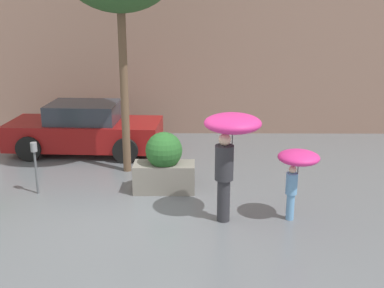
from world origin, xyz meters
TOP-DOWN VIEW (x-y plane):
  - ground_plane at (0.00, 0.00)m, footprint 40.00×40.00m
  - building_facade at (0.00, 6.50)m, footprint 18.00×0.30m
  - planter_box at (0.54, 1.48)m, footprint 1.34×0.80m
  - person_adult at (1.86, 0.03)m, footprint 1.06×1.06m
  - person_child at (3.11, 0.02)m, footprint 0.78×0.78m
  - parked_car_near at (-1.82, 4.35)m, footprint 4.22×2.06m
  - parking_meter at (-2.22, 1.32)m, footprint 0.14×0.14m

SIDE VIEW (x-z plane):
  - ground_plane at x=0.00m, z-range 0.00..0.00m
  - planter_box at x=0.54m, z-range -0.05..1.29m
  - parked_car_near at x=-1.82m, z-range -0.05..1.34m
  - parking_meter at x=-2.22m, z-range 0.26..1.42m
  - person_child at x=3.11m, z-range 0.44..1.83m
  - person_adult at x=1.86m, z-range 0.60..2.68m
  - building_facade at x=0.00m, z-range 0.00..6.00m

